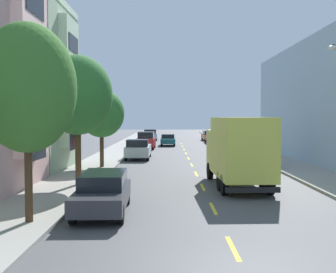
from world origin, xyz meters
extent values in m
plane|color=#4C4C4F|center=(0.00, 30.00, 0.00)|extent=(160.00, 160.00, 0.00)
cube|color=#99968E|center=(-7.10, 28.00, 0.07)|extent=(3.20, 120.00, 0.14)
cube|color=#99968E|center=(7.10, 28.00, 0.07)|extent=(3.20, 120.00, 0.14)
cube|color=yellow|center=(0.00, 2.00, 0.00)|extent=(0.14, 2.20, 0.01)
cube|color=yellow|center=(0.00, 7.00, 0.00)|extent=(0.14, 2.20, 0.01)
cube|color=yellow|center=(0.00, 12.00, 0.00)|extent=(0.14, 2.20, 0.01)
cube|color=yellow|center=(0.00, 17.00, 0.00)|extent=(0.14, 2.20, 0.01)
cube|color=yellow|center=(0.00, 22.00, 0.00)|extent=(0.14, 2.20, 0.01)
cube|color=yellow|center=(0.00, 27.00, 0.00)|extent=(0.14, 2.20, 0.01)
cube|color=yellow|center=(0.00, 32.00, 0.00)|extent=(0.14, 2.20, 0.01)
cube|color=yellow|center=(0.00, 37.00, 0.00)|extent=(0.14, 2.20, 0.01)
cube|color=yellow|center=(0.00, 42.00, 0.00)|extent=(0.14, 2.20, 0.01)
cube|color=yellow|center=(0.00, 47.00, 0.00)|extent=(0.14, 2.20, 0.01)
cube|color=#FECACA|center=(-8.42, 10.89, 6.24)|extent=(0.55, 3.53, 9.02)
cube|color=#1E232D|center=(-8.13, 10.89, 2.08)|extent=(0.04, 2.68, 1.10)
cube|color=#1E232D|center=(-8.13, 10.89, 5.55)|extent=(0.04, 2.68, 1.10)
cube|color=#1E232D|center=(-8.13, 10.89, 9.02)|extent=(0.04, 2.68, 1.10)
cube|color=beige|center=(-8.95, 18.94, 11.13)|extent=(0.60, 7.85, 0.44)
cube|color=beige|center=(-8.42, 18.94, 5.89)|extent=(0.55, 3.53, 8.51)
cube|color=#1E232D|center=(-8.13, 18.94, 1.96)|extent=(0.04, 2.68, 1.10)
cube|color=#1E232D|center=(-8.13, 18.94, 5.24)|extent=(0.04, 2.68, 1.10)
cube|color=#1E232D|center=(-8.13, 18.94, 8.51)|extent=(0.04, 2.68, 1.10)
cylinder|color=#47331E|center=(-6.40, 4.37, 1.55)|extent=(0.26, 0.26, 2.83)
ellipsoid|color=#387028|center=(-6.40, 4.37, 4.57)|extent=(3.21, 3.21, 4.28)
cylinder|color=#47331E|center=(-6.40, 12.01, 1.67)|extent=(0.31, 0.31, 3.06)
ellipsoid|color=#2D6B2D|center=(-6.40, 12.01, 4.73)|extent=(3.56, 3.56, 4.08)
cylinder|color=#47331E|center=(-6.40, 19.65, 1.38)|extent=(0.28, 0.28, 2.47)
ellipsoid|color=#2D6B2D|center=(-6.40, 19.65, 3.86)|extent=(3.16, 3.16, 3.34)
ellipsoid|color=silver|center=(5.05, 8.07, 6.48)|extent=(0.44, 0.28, 0.20)
cube|color=#D8D84C|center=(1.84, 11.14, 2.13)|extent=(2.57, 5.06, 2.93)
cube|color=#D8D84C|center=(1.71, 14.78, 1.76)|extent=(2.37, 1.98, 2.20)
cube|color=black|center=(1.68, 15.68, 2.24)|extent=(2.02, 0.15, 0.97)
cube|color=black|center=(1.92, 8.73, 0.43)|extent=(2.40, 0.24, 0.24)
cylinder|color=black|center=(2.77, 14.87, 0.48)|extent=(0.31, 0.97, 0.96)
cylinder|color=black|center=(0.65, 14.80, 0.48)|extent=(0.31, 0.97, 0.96)
cylinder|color=black|center=(2.94, 9.89, 0.48)|extent=(0.31, 0.97, 0.96)
cylinder|color=black|center=(0.82, 9.82, 0.48)|extent=(0.31, 0.97, 0.96)
cylinder|color=black|center=(2.90, 10.99, 0.48)|extent=(0.31, 0.97, 0.96)
cylinder|color=black|center=(0.78, 10.92, 0.48)|extent=(0.31, 0.97, 0.96)
cube|color=#AD1E1E|center=(-4.26, 37.85, 0.78)|extent=(2.03, 4.83, 0.90)
cube|color=black|center=(-4.26, 37.85, 1.58)|extent=(1.76, 2.81, 0.70)
cylinder|color=black|center=(-5.15, 36.23, 0.33)|extent=(0.23, 0.66, 0.66)
cylinder|color=black|center=(-3.42, 36.21, 0.33)|extent=(0.23, 0.66, 0.66)
cylinder|color=black|center=(-5.10, 39.50, 0.33)|extent=(0.23, 0.66, 0.66)
cylinder|color=black|center=(-3.37, 39.47, 0.33)|extent=(0.23, 0.66, 0.66)
cube|color=maroon|center=(4.39, 48.40, 0.64)|extent=(1.89, 4.73, 0.62)
cube|color=black|center=(4.39, 48.02, 1.23)|extent=(1.64, 2.84, 0.55)
cylinder|color=black|center=(5.21, 49.98, 0.33)|extent=(0.23, 0.66, 0.66)
cylinder|color=black|center=(3.61, 50.01, 0.33)|extent=(0.23, 0.66, 0.66)
cylinder|color=black|center=(5.17, 46.79, 0.33)|extent=(0.23, 0.66, 0.66)
cylinder|color=black|center=(3.57, 46.81, 0.33)|extent=(0.23, 0.66, 0.66)
cube|color=#7A9EC6|center=(-4.47, 54.66, 0.73)|extent=(2.04, 5.31, 0.80)
cube|color=black|center=(-4.46, 53.49, 1.43)|extent=(1.77, 1.60, 0.60)
cylinder|color=black|center=(-5.35, 52.85, 0.33)|extent=(0.22, 0.66, 0.66)
cylinder|color=black|center=(-3.57, 52.86, 0.33)|extent=(0.22, 0.66, 0.66)
cylinder|color=black|center=(-5.37, 56.45, 0.33)|extent=(0.22, 0.66, 0.66)
cylinder|color=black|center=(-3.59, 56.47, 0.33)|extent=(0.22, 0.66, 0.66)
cube|color=#194C28|center=(4.37, 32.61, 0.64)|extent=(1.92, 4.74, 0.62)
cube|color=black|center=(4.38, 32.24, 1.23)|extent=(1.66, 2.85, 0.55)
cylinder|color=black|center=(5.14, 34.23, 0.33)|extent=(0.23, 0.66, 0.66)
cylinder|color=black|center=(3.54, 34.20, 0.33)|extent=(0.23, 0.66, 0.66)
cylinder|color=black|center=(5.20, 31.03, 0.33)|extent=(0.23, 0.66, 0.66)
cylinder|color=black|center=(3.60, 31.00, 0.33)|extent=(0.23, 0.66, 0.66)
cube|color=#B2B5BA|center=(-4.34, 26.60, 0.73)|extent=(2.00, 5.30, 0.80)
cube|color=black|center=(-4.34, 25.44, 1.43)|extent=(1.76, 1.59, 0.60)
cylinder|color=black|center=(-5.23, 24.80, 0.33)|extent=(0.22, 0.66, 0.66)
cylinder|color=black|center=(-3.45, 24.80, 0.33)|extent=(0.22, 0.66, 0.66)
cylinder|color=black|center=(-5.23, 28.40, 0.33)|extent=(0.22, 0.66, 0.66)
cylinder|color=black|center=(-3.45, 28.40, 0.33)|extent=(0.22, 0.66, 0.66)
cube|color=black|center=(4.43, 20.94, 0.73)|extent=(2.04, 5.31, 0.80)
cube|color=black|center=(4.43, 22.11, 1.43)|extent=(1.77, 1.60, 0.60)
cylinder|color=black|center=(5.31, 22.75, 0.33)|extent=(0.22, 0.66, 0.66)
cylinder|color=black|center=(3.53, 22.74, 0.33)|extent=(0.22, 0.66, 0.66)
cylinder|color=black|center=(5.34, 19.14, 0.33)|extent=(0.22, 0.66, 0.66)
cylinder|color=black|center=(3.56, 19.13, 0.33)|extent=(0.22, 0.66, 0.66)
cube|color=#333338|center=(-4.24, 6.16, 0.64)|extent=(1.96, 4.75, 0.62)
cube|color=black|center=(-4.25, 6.53, 1.23)|extent=(1.68, 2.87, 0.55)
cylinder|color=black|center=(-4.99, 4.54, 0.33)|extent=(0.24, 0.67, 0.66)
cylinder|color=black|center=(-3.39, 4.58, 0.33)|extent=(0.24, 0.67, 0.66)
cylinder|color=black|center=(-5.09, 7.73, 0.33)|extent=(0.24, 0.67, 0.66)
cylinder|color=black|center=(-3.49, 7.78, 0.33)|extent=(0.24, 0.67, 0.66)
cube|color=orange|center=(4.43, 54.63, 0.64)|extent=(1.94, 4.74, 0.62)
cube|color=black|center=(4.44, 54.26, 1.23)|extent=(1.67, 2.86, 0.55)
cylinder|color=black|center=(5.19, 56.25, 0.33)|extent=(0.24, 0.67, 0.66)
cylinder|color=black|center=(3.59, 56.21, 0.33)|extent=(0.24, 0.67, 0.66)
cylinder|color=black|center=(5.27, 53.06, 0.33)|extent=(0.24, 0.67, 0.66)
cylinder|color=black|center=(3.67, 53.02, 0.33)|extent=(0.24, 0.67, 0.66)
cube|color=tan|center=(4.43, 41.94, 0.78)|extent=(1.95, 4.80, 0.90)
cube|color=black|center=(4.43, 41.94, 1.58)|extent=(1.72, 2.78, 0.70)
cylinder|color=black|center=(5.29, 43.57, 0.33)|extent=(0.22, 0.66, 0.66)
cylinder|color=black|center=(3.56, 43.57, 0.33)|extent=(0.22, 0.66, 0.66)
cylinder|color=black|center=(5.29, 40.31, 0.33)|extent=(0.22, 0.66, 0.66)
cylinder|color=black|center=(3.56, 40.31, 0.33)|extent=(0.22, 0.66, 0.66)
cube|color=#195B60|center=(-1.80, 43.02, 0.63)|extent=(1.80, 4.50, 0.60)
cube|color=black|center=(-1.80, 43.25, 1.18)|extent=(1.58, 2.16, 0.50)
cylinder|color=black|center=(-2.59, 41.49, 0.33)|extent=(0.22, 0.66, 0.66)
cylinder|color=black|center=(-1.01, 41.49, 0.33)|extent=(0.22, 0.66, 0.66)
cylinder|color=black|center=(-2.59, 44.55, 0.33)|extent=(0.22, 0.66, 0.66)
cylinder|color=black|center=(-1.01, 44.55, 0.33)|extent=(0.22, 0.66, 0.66)
camera|label=1|loc=(-1.79, -9.36, 3.62)|focal=44.73mm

